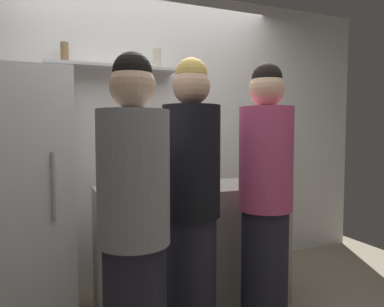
{
  "coord_description": "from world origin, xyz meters",
  "views": [
    {
      "loc": [
        -0.78,
        -1.9,
        1.32
      ],
      "look_at": [
        0.21,
        0.55,
        1.15
      ],
      "focal_mm": 32.84,
      "sensor_mm": 36.0,
      "label": 1
    }
  ],
  "objects_px": {
    "utensil_holder": "(212,178)",
    "person_grey_hoodie": "(134,235)",
    "person_pink_top": "(265,202)",
    "refrigerator": "(27,194)",
    "water_bottle_plastic": "(147,171)",
    "baking_pan": "(158,186)",
    "wine_bottle_pale_glass": "(253,170)",
    "person_blonde": "(192,208)",
    "wine_bottle_amber_glass": "(116,175)"
  },
  "relations": [
    {
      "from": "utensil_holder",
      "to": "person_grey_hoodie",
      "type": "distance_m",
      "value": 1.13
    },
    {
      "from": "person_pink_top",
      "to": "person_grey_hoodie",
      "type": "height_order",
      "value": "person_pink_top"
    },
    {
      "from": "refrigerator",
      "to": "person_grey_hoodie",
      "type": "relative_size",
      "value": 1.04
    },
    {
      "from": "refrigerator",
      "to": "utensil_holder",
      "type": "bearing_deg",
      "value": -14.52
    },
    {
      "from": "water_bottle_plastic",
      "to": "person_grey_hoodie",
      "type": "bearing_deg",
      "value": -107.84
    },
    {
      "from": "baking_pan",
      "to": "water_bottle_plastic",
      "type": "bearing_deg",
      "value": 93.39
    },
    {
      "from": "wine_bottle_pale_glass",
      "to": "person_pink_top",
      "type": "relative_size",
      "value": 0.18
    },
    {
      "from": "person_blonde",
      "to": "person_pink_top",
      "type": "bearing_deg",
      "value": 57.47
    },
    {
      "from": "baking_pan",
      "to": "person_pink_top",
      "type": "xyz_separation_m",
      "value": [
        0.55,
        -0.53,
        -0.06
      ]
    },
    {
      "from": "wine_bottle_pale_glass",
      "to": "refrigerator",
      "type": "bearing_deg",
      "value": 166.1
    },
    {
      "from": "person_blonde",
      "to": "person_pink_top",
      "type": "relative_size",
      "value": 1.0
    },
    {
      "from": "baking_pan",
      "to": "person_grey_hoodie",
      "type": "height_order",
      "value": "person_grey_hoodie"
    },
    {
      "from": "wine_bottle_pale_glass",
      "to": "person_grey_hoodie",
      "type": "height_order",
      "value": "person_grey_hoodie"
    },
    {
      "from": "baking_pan",
      "to": "person_grey_hoodie",
      "type": "bearing_deg",
      "value": -113.96
    },
    {
      "from": "utensil_holder",
      "to": "person_pink_top",
      "type": "height_order",
      "value": "person_pink_top"
    },
    {
      "from": "person_blonde",
      "to": "wine_bottle_amber_glass",
      "type": "bearing_deg",
      "value": -172.72
    },
    {
      "from": "utensil_holder",
      "to": "water_bottle_plastic",
      "type": "xyz_separation_m",
      "value": [
        -0.45,
        0.25,
        0.05
      ]
    },
    {
      "from": "baking_pan",
      "to": "person_blonde",
      "type": "relative_size",
      "value": 0.19
    },
    {
      "from": "water_bottle_plastic",
      "to": "person_pink_top",
      "type": "height_order",
      "value": "person_pink_top"
    },
    {
      "from": "person_pink_top",
      "to": "person_blonde",
      "type": "bearing_deg",
      "value": -20.71
    },
    {
      "from": "refrigerator",
      "to": "person_blonde",
      "type": "xyz_separation_m",
      "value": [
        0.93,
        -0.85,
        -0.01
      ]
    },
    {
      "from": "wine_bottle_amber_glass",
      "to": "water_bottle_plastic",
      "type": "distance_m",
      "value": 0.41
    },
    {
      "from": "person_grey_hoodie",
      "to": "water_bottle_plastic",
      "type": "bearing_deg",
      "value": -29.4
    },
    {
      "from": "baking_pan",
      "to": "refrigerator",
      "type": "bearing_deg",
      "value": 158.47
    },
    {
      "from": "baking_pan",
      "to": "water_bottle_plastic",
      "type": "relative_size",
      "value": 1.37
    },
    {
      "from": "refrigerator",
      "to": "wine_bottle_pale_glass",
      "type": "distance_m",
      "value": 1.69
    },
    {
      "from": "baking_pan",
      "to": "utensil_holder",
      "type": "relative_size",
      "value": 1.63
    },
    {
      "from": "baking_pan",
      "to": "wine_bottle_pale_glass",
      "type": "bearing_deg",
      "value": -4.43
    },
    {
      "from": "utensil_holder",
      "to": "water_bottle_plastic",
      "type": "relative_size",
      "value": 0.85
    },
    {
      "from": "utensil_holder",
      "to": "person_pink_top",
      "type": "xyz_separation_m",
      "value": [
        0.12,
        -0.54,
        -0.1
      ]
    },
    {
      "from": "wine_bottle_pale_glass",
      "to": "water_bottle_plastic",
      "type": "bearing_deg",
      "value": 157.84
    },
    {
      "from": "refrigerator",
      "to": "person_grey_hoodie",
      "type": "bearing_deg",
      "value": -65.4
    },
    {
      "from": "utensil_holder",
      "to": "person_grey_hoodie",
      "type": "height_order",
      "value": "person_grey_hoodie"
    },
    {
      "from": "person_pink_top",
      "to": "person_grey_hoodie",
      "type": "distance_m",
      "value": 0.94
    },
    {
      "from": "utensil_holder",
      "to": "person_pink_top",
      "type": "relative_size",
      "value": 0.12
    },
    {
      "from": "wine_bottle_pale_glass",
      "to": "water_bottle_plastic",
      "type": "distance_m",
      "value": 0.83
    },
    {
      "from": "refrigerator",
      "to": "wine_bottle_amber_glass",
      "type": "xyz_separation_m",
      "value": [
        0.58,
        -0.38,
        0.15
      ]
    },
    {
      "from": "utensil_holder",
      "to": "wine_bottle_pale_glass",
      "type": "height_order",
      "value": "wine_bottle_pale_glass"
    },
    {
      "from": "water_bottle_plastic",
      "to": "utensil_holder",
      "type": "bearing_deg",
      "value": -29.07
    },
    {
      "from": "utensil_holder",
      "to": "person_blonde",
      "type": "bearing_deg",
      "value": -126.32
    },
    {
      "from": "utensil_holder",
      "to": "wine_bottle_pale_glass",
      "type": "bearing_deg",
      "value": -11.38
    },
    {
      "from": "refrigerator",
      "to": "baking_pan",
      "type": "distance_m",
      "value": 0.94
    },
    {
      "from": "water_bottle_plastic",
      "to": "person_grey_hoodie",
      "type": "height_order",
      "value": "person_grey_hoodie"
    },
    {
      "from": "person_blonde",
      "to": "person_grey_hoodie",
      "type": "height_order",
      "value": "person_blonde"
    },
    {
      "from": "water_bottle_plastic",
      "to": "person_blonde",
      "type": "bearing_deg",
      "value": -84.75
    },
    {
      "from": "wine_bottle_pale_glass",
      "to": "person_blonde",
      "type": "relative_size",
      "value": 0.18
    },
    {
      "from": "refrigerator",
      "to": "wine_bottle_amber_glass",
      "type": "bearing_deg",
      "value": -33.38
    },
    {
      "from": "wine_bottle_amber_glass",
      "to": "wine_bottle_pale_glass",
      "type": "xyz_separation_m",
      "value": [
        1.06,
        -0.03,
        -0.0
      ]
    },
    {
      "from": "utensil_holder",
      "to": "wine_bottle_pale_glass",
      "type": "relative_size",
      "value": 0.67
    },
    {
      "from": "person_pink_top",
      "to": "person_grey_hoodie",
      "type": "relative_size",
      "value": 1.04
    }
  ]
}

